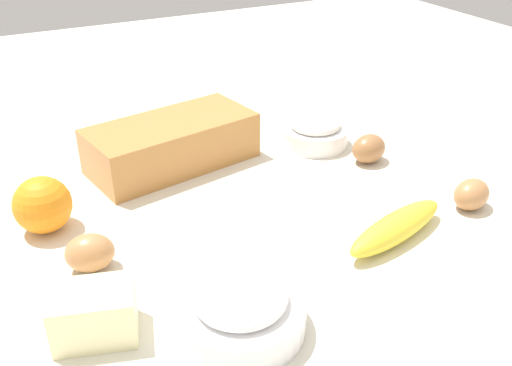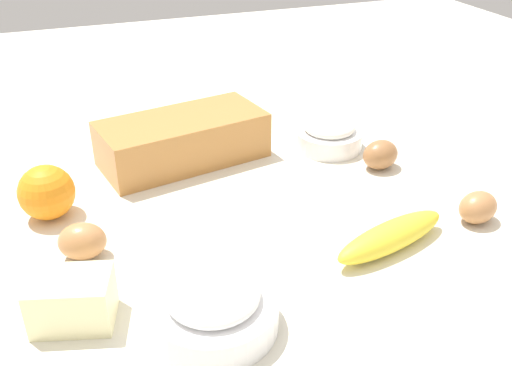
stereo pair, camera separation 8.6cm
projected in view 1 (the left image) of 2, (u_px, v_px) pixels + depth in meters
The scene contains 10 objects.
ground_plane at pixel (256, 211), 0.89m from camera, with size 2.40×2.40×0.02m, color silver.
loaf_pan at pixel (172, 142), 0.98m from camera, with size 0.30×0.18×0.08m.
flour_bowl at pixel (315, 131), 1.06m from camera, with size 0.12×0.12×0.06m.
sugar_bowl at pixel (240, 309), 0.64m from camera, with size 0.15×0.15×0.07m.
banana at pixel (396, 227), 0.79m from camera, with size 0.19×0.04×0.04m, color yellow.
orange_fruit at pixel (42, 205), 0.81m from camera, with size 0.08×0.08×0.08m, color orange.
butter_block at pixel (94, 314), 0.63m from camera, with size 0.09×0.06×0.06m, color #F4EDB2.
egg_near_butter at pixel (90, 253), 0.73m from camera, with size 0.05×0.05×0.06m, color #B97D4C.
egg_beside_bowl at pixel (471, 194), 0.86m from camera, with size 0.05×0.05×0.06m, color #B17748.
egg_loose at pixel (369, 149), 1.00m from camera, with size 0.05×0.05×0.06m, color #9C693F.
Camera 1 is at (-0.34, -0.67, 0.46)m, focal length 40.49 mm.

